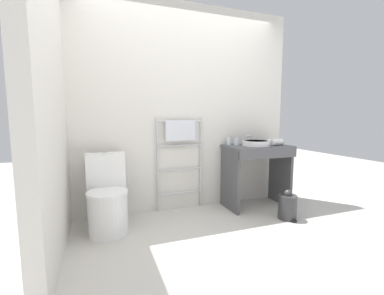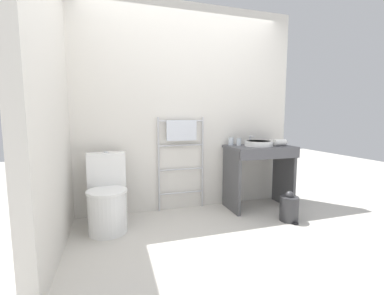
{
  "view_description": "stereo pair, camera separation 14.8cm",
  "coord_description": "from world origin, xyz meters",
  "px_view_note": "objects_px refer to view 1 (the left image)",
  "views": [
    {
      "loc": [
        -1.04,
        -1.91,
        1.2
      ],
      "look_at": [
        -0.04,
        0.84,
        0.85
      ],
      "focal_mm": 24.0,
      "sensor_mm": 36.0,
      "label": 1
    },
    {
      "loc": [
        -0.9,
        -1.96,
        1.2
      ],
      "look_at": [
        -0.04,
        0.84,
        0.85
      ],
      "focal_mm": 24.0,
      "sensor_mm": 36.0,
      "label": 2
    }
  ],
  "objects_px": {
    "towel_radiator": "(180,143)",
    "hair_dryer": "(277,142)",
    "cup_near_edge": "(237,142)",
    "trash_bin": "(287,206)",
    "cup_near_wall": "(229,141)",
    "toilet": "(107,200)",
    "sink_basin": "(256,143)"
  },
  "relations": [
    {
      "from": "towel_radiator",
      "to": "trash_bin",
      "type": "distance_m",
      "value": 1.5
    },
    {
      "from": "cup_near_edge",
      "to": "trash_bin",
      "type": "distance_m",
      "value": 1.02
    },
    {
      "from": "cup_near_wall",
      "to": "toilet",
      "type": "bearing_deg",
      "value": -168.66
    },
    {
      "from": "hair_dryer",
      "to": "trash_bin",
      "type": "height_order",
      "value": "hair_dryer"
    },
    {
      "from": "sink_basin",
      "to": "trash_bin",
      "type": "distance_m",
      "value": 0.87
    },
    {
      "from": "towel_radiator",
      "to": "cup_near_wall",
      "type": "relative_size",
      "value": 11.55
    },
    {
      "from": "sink_basin",
      "to": "trash_bin",
      "type": "relative_size",
      "value": 1.04
    },
    {
      "from": "cup_near_edge",
      "to": "sink_basin",
      "type": "bearing_deg",
      "value": -35.97
    },
    {
      "from": "toilet",
      "to": "cup_near_wall",
      "type": "distance_m",
      "value": 1.7
    },
    {
      "from": "cup_near_wall",
      "to": "hair_dryer",
      "type": "relative_size",
      "value": 0.47
    },
    {
      "from": "toilet",
      "to": "cup_near_edge",
      "type": "relative_size",
      "value": 8.49
    },
    {
      "from": "cup_near_edge",
      "to": "hair_dryer",
      "type": "relative_size",
      "value": 0.44
    },
    {
      "from": "trash_bin",
      "to": "sink_basin",
      "type": "bearing_deg",
      "value": 103.97
    },
    {
      "from": "towel_radiator",
      "to": "sink_basin",
      "type": "relative_size",
      "value": 3.28
    },
    {
      "from": "cup_near_wall",
      "to": "trash_bin",
      "type": "bearing_deg",
      "value": -59.43
    },
    {
      "from": "cup_near_edge",
      "to": "trash_bin",
      "type": "bearing_deg",
      "value": -63.02
    },
    {
      "from": "towel_radiator",
      "to": "hair_dryer",
      "type": "xyz_separation_m",
      "value": [
        1.26,
        -0.29,
        -0.01
      ]
    },
    {
      "from": "cup_near_edge",
      "to": "trash_bin",
      "type": "xyz_separation_m",
      "value": [
        0.33,
        -0.64,
        -0.72
      ]
    },
    {
      "from": "towel_radiator",
      "to": "trash_bin",
      "type": "bearing_deg",
      "value": -33.72
    },
    {
      "from": "sink_basin",
      "to": "cup_near_edge",
      "type": "distance_m",
      "value": 0.25
    },
    {
      "from": "towel_radiator",
      "to": "cup_near_edge",
      "type": "xyz_separation_m",
      "value": [
        0.76,
        -0.09,
        -0.0
      ]
    },
    {
      "from": "towel_radiator",
      "to": "cup_near_edge",
      "type": "relative_size",
      "value": 12.45
    },
    {
      "from": "cup_near_wall",
      "to": "trash_bin",
      "type": "height_order",
      "value": "cup_near_wall"
    },
    {
      "from": "towel_radiator",
      "to": "trash_bin",
      "type": "height_order",
      "value": "towel_radiator"
    },
    {
      "from": "toilet",
      "to": "trash_bin",
      "type": "bearing_deg",
      "value": -10.86
    },
    {
      "from": "towel_radiator",
      "to": "sink_basin",
      "type": "height_order",
      "value": "towel_radiator"
    },
    {
      "from": "toilet",
      "to": "cup_near_wall",
      "type": "height_order",
      "value": "cup_near_wall"
    },
    {
      "from": "towel_radiator",
      "to": "cup_near_wall",
      "type": "xyz_separation_m",
      "value": [
        0.68,
        -0.03,
        0.0
      ]
    },
    {
      "from": "hair_dryer",
      "to": "toilet",
      "type": "bearing_deg",
      "value": -178.42
    },
    {
      "from": "towel_radiator",
      "to": "hair_dryer",
      "type": "distance_m",
      "value": 1.29
    },
    {
      "from": "towel_radiator",
      "to": "sink_basin",
      "type": "bearing_deg",
      "value": -13.59
    },
    {
      "from": "towel_radiator",
      "to": "hair_dryer",
      "type": "height_order",
      "value": "towel_radiator"
    }
  ]
}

